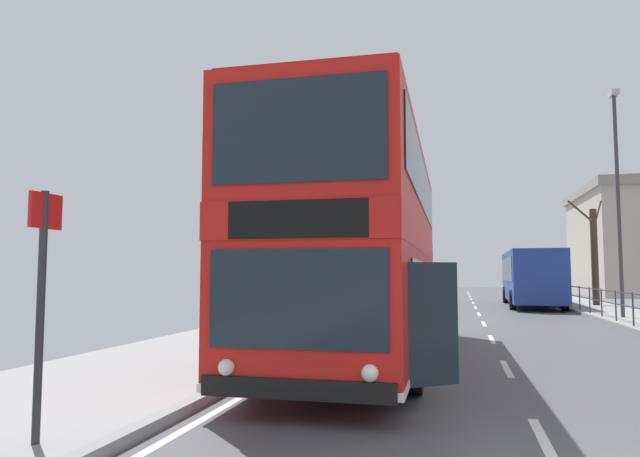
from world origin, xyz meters
TOP-DOWN VIEW (x-y plane):
  - double_decker_bus_main at (-2.77, 8.00)m, footprint 3.28×11.21m
  - background_bus_far_lane at (2.98, 28.50)m, footprint 2.84×10.50m
  - pedestrian_railing_far_kerb at (4.45, 15.65)m, footprint 0.05×27.97m
  - bus_stop_sign_near at (-4.89, 0.89)m, footprint 0.08×0.44m
  - street_lamp_far_side at (5.12, 19.41)m, footprint 0.28×0.60m
  - bare_tree_far_00 at (6.04, 27.85)m, footprint 1.96×2.42m

SIDE VIEW (x-z plane):
  - pedestrian_railing_far_kerb at x=4.45m, z-range 0.32..1.38m
  - background_bus_far_lane at x=2.98m, z-range 0.15..3.07m
  - bus_stop_sign_near at x=-4.89m, z-range 0.44..2.92m
  - double_decker_bus_main at x=-2.77m, z-range 0.10..4.55m
  - bare_tree_far_00 at x=6.04m, z-range 0.04..5.56m
  - street_lamp_far_side at x=5.12m, z-range 0.76..9.43m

